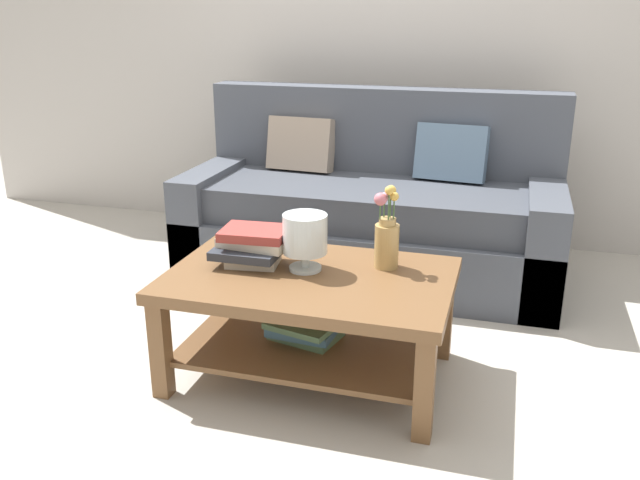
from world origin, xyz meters
The scene contains 7 objects.
ground_plane centered at (0.00, 0.00, 0.00)m, with size 10.00×10.00×0.00m, color #B7B2A8.
back_wall centered at (0.00, 1.65, 1.35)m, with size 6.40×0.12×2.70m, color #BCB7B2.
couch centered at (0.07, 0.85, 0.36)m, with size 2.14×0.90×1.06m.
coffee_table centered at (0.08, -0.41, 0.33)m, with size 1.17×0.76×0.47m.
book_stack_main centered at (-0.19, -0.37, 0.55)m, with size 0.32×0.25×0.15m.
glass_hurricane_vase centered at (0.04, -0.37, 0.62)m, with size 0.19×0.19×0.24m.
flower_pitcher centered at (0.36, -0.24, 0.61)m, with size 0.11×0.11×0.36m.
Camera 1 is at (0.84, -2.86, 1.51)m, focal length 37.58 mm.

